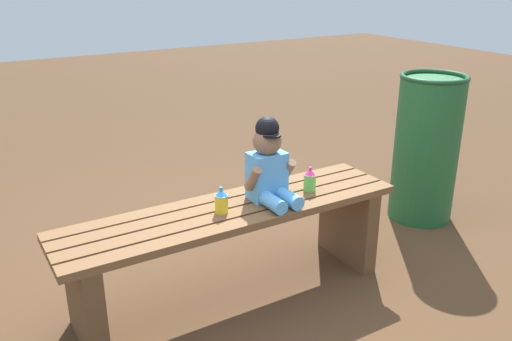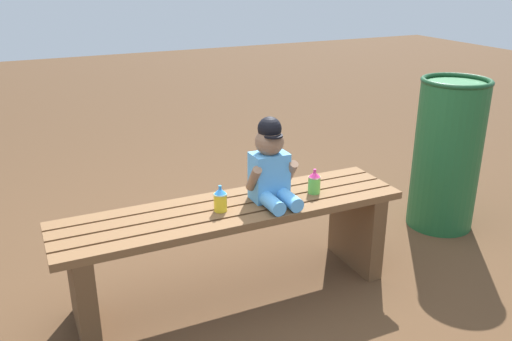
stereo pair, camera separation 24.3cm
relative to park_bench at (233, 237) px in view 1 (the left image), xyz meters
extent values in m
plane|color=#4C331E|center=(0.00, 0.00, -0.32)|extent=(16.00, 16.00, 0.00)
cube|color=brown|center=(0.00, -0.15, 0.14)|extent=(1.65, 0.09, 0.04)
cube|color=brown|center=(0.00, -0.05, 0.14)|extent=(1.65, 0.09, 0.04)
cube|color=brown|center=(0.00, 0.05, 0.14)|extent=(1.65, 0.09, 0.04)
cube|color=brown|center=(0.00, 0.15, 0.14)|extent=(1.65, 0.09, 0.04)
cube|color=brown|center=(-0.71, 0.00, -0.10)|extent=(0.08, 0.39, 0.44)
cube|color=brown|center=(0.71, 0.00, -0.10)|extent=(0.08, 0.39, 0.44)
cube|color=#59A5E5|center=(0.19, 0.01, 0.27)|extent=(0.17, 0.12, 0.23)
sphere|color=#8C664C|center=(0.19, 0.01, 0.44)|extent=(0.14, 0.14, 0.14)
cylinder|color=black|center=(0.19, -0.03, 0.48)|extent=(0.09, 0.09, 0.01)
sphere|color=black|center=(0.19, 0.01, 0.50)|extent=(0.11, 0.11, 0.11)
cylinder|color=#5DAEF0|center=(0.15, -0.11, 0.19)|extent=(0.07, 0.16, 0.07)
cylinder|color=#5DAEF0|center=(0.24, -0.11, 0.19)|extent=(0.07, 0.16, 0.07)
cylinder|color=#8C664C|center=(0.10, -0.02, 0.28)|extent=(0.04, 0.12, 0.14)
cylinder|color=#8C664C|center=(0.29, -0.02, 0.28)|extent=(0.04, 0.12, 0.14)
cylinder|color=yellow|center=(-0.07, -0.02, 0.20)|extent=(0.06, 0.06, 0.08)
cone|color=#338CE5|center=(-0.07, -0.02, 0.25)|extent=(0.06, 0.06, 0.03)
cylinder|color=#338CE5|center=(-0.07, -0.02, 0.27)|extent=(0.01, 0.01, 0.02)
cylinder|color=#66CC4C|center=(0.42, -0.02, 0.20)|extent=(0.06, 0.06, 0.08)
cone|color=#E5337F|center=(0.42, -0.02, 0.25)|extent=(0.06, 0.06, 0.03)
cylinder|color=#E5337F|center=(0.42, -0.02, 0.27)|extent=(0.01, 0.01, 0.02)
cylinder|color=#1E592D|center=(1.47, 0.18, 0.13)|extent=(0.39, 0.39, 0.90)
torus|color=#153E20|center=(1.47, 0.18, 0.58)|extent=(0.40, 0.40, 0.03)
camera|label=1|loc=(-1.08, -2.00, 1.20)|focal=37.79mm
camera|label=2|loc=(-0.86, -2.11, 1.20)|focal=37.79mm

